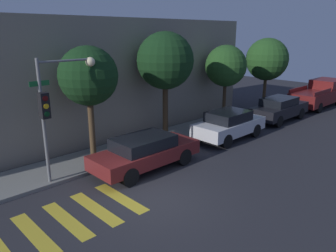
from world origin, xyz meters
TOP-DOWN VIEW (x-y plane):
  - ground_plane at (0.00, 0.00)m, footprint 60.00×60.00m
  - sidewalk at (0.00, 4.39)m, footprint 26.00×2.37m
  - building_row at (0.00, 8.97)m, footprint 26.00×6.00m
  - crosswalk at (-2.70, 0.80)m, footprint 4.42×2.60m
  - traffic_light_pole at (-1.49, 3.37)m, footprint 2.55×0.56m
  - sedan_near_corner at (1.50, 2.10)m, footprint 4.67×1.82m
  - sedan_middle at (7.25, 2.10)m, footprint 4.22×1.83m
  - sedan_far_end at (12.60, 2.10)m, footprint 4.62×1.74m
  - pickup_truck at (18.77, 2.10)m, footprint 5.76×2.05m
  - tree_near_corner at (0.49, 4.46)m, footprint 2.48×2.48m
  - tree_midblock at (4.88, 4.46)m, footprint 2.88×2.88m
  - tree_far_end at (9.95, 4.46)m, footprint 2.51×2.51m
  - tree_behind_truck at (14.76, 4.46)m, footprint 2.96×2.96m

SIDE VIEW (x-z plane):
  - ground_plane at x=0.00m, z-range 0.00..0.00m
  - crosswalk at x=-2.70m, z-range 0.00..0.00m
  - sidewalk at x=0.00m, z-range 0.00..0.14m
  - sedan_near_corner at x=1.50m, z-range 0.06..1.48m
  - sedan_middle at x=7.25m, z-range 0.05..1.56m
  - sedan_far_end at x=12.60m, z-range 0.05..1.56m
  - pickup_truck at x=18.77m, z-range 0.01..1.95m
  - building_row at x=0.00m, z-range 0.00..6.18m
  - traffic_light_pole at x=-1.49m, z-range 0.90..5.54m
  - tree_far_end at x=9.95m, z-range 1.10..5.85m
  - tree_behind_truck at x=14.76m, z-range 1.06..6.15m
  - tree_near_corner at x=0.49m, z-range 1.22..6.19m
  - tree_midblock at x=4.88m, z-range 1.30..6.84m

